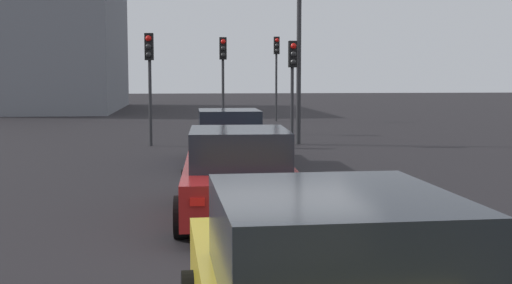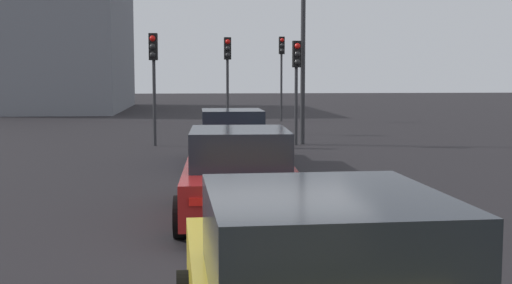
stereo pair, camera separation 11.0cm
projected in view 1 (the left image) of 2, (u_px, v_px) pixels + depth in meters
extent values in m
cube|color=black|center=(269.00, 263.00, 8.92)|extent=(160.00, 160.00, 0.20)
cube|color=#141E4C|center=(229.00, 143.00, 18.15)|extent=(4.23, 1.87, 0.63)
cube|color=#1E232B|center=(229.00, 121.00, 17.88)|extent=(1.91, 1.63, 0.59)
cylinder|color=black|center=(257.00, 146.00, 19.56)|extent=(0.64, 0.23, 0.64)
cylinder|color=black|center=(195.00, 147.00, 19.38)|extent=(0.64, 0.23, 0.64)
cylinder|color=black|center=(268.00, 157.00, 16.97)|extent=(0.64, 0.23, 0.64)
cylinder|color=black|center=(196.00, 158.00, 16.79)|extent=(0.64, 0.23, 0.64)
cube|color=red|center=(261.00, 146.00, 16.10)|extent=(0.03, 0.20, 0.11)
cube|color=red|center=(207.00, 147.00, 15.97)|extent=(0.03, 0.20, 0.11)
cube|color=maroon|center=(238.00, 184.00, 11.20)|extent=(4.45, 1.98, 0.65)
cube|color=#1E232B|center=(239.00, 148.00, 10.92)|extent=(2.03, 1.67, 0.61)
cylinder|color=black|center=(283.00, 185.00, 12.64)|extent=(0.65, 0.25, 0.64)
cylinder|color=black|center=(187.00, 186.00, 12.52)|extent=(0.65, 0.25, 0.64)
cylinder|color=black|center=(302.00, 215.00, 9.94)|extent=(0.65, 0.25, 0.64)
cylinder|color=black|center=(181.00, 217.00, 9.82)|extent=(0.65, 0.25, 0.64)
cube|color=red|center=(293.00, 201.00, 9.05)|extent=(0.04, 0.20, 0.11)
cube|color=red|center=(197.00, 202.00, 8.96)|extent=(0.04, 0.20, 0.11)
cube|color=#1E232B|center=(334.00, 239.00, 4.58)|extent=(1.94, 1.64, 0.65)
cylinder|color=#2D2D30|center=(292.00, 106.00, 22.89)|extent=(0.11, 0.11, 2.67)
cube|color=black|center=(293.00, 54.00, 22.66)|extent=(0.22, 0.29, 0.90)
sphere|color=red|center=(294.00, 46.00, 22.52)|extent=(0.20, 0.20, 0.20)
sphere|color=black|center=(293.00, 54.00, 22.55)|extent=(0.20, 0.20, 0.20)
sphere|color=black|center=(293.00, 62.00, 22.57)|extent=(0.20, 0.20, 0.20)
cylinder|color=#2D2D30|center=(150.00, 103.00, 22.55)|extent=(0.11, 0.11, 2.91)
cube|color=black|center=(149.00, 47.00, 22.30)|extent=(0.23, 0.30, 0.90)
sphere|color=red|center=(148.00, 38.00, 22.17)|extent=(0.20, 0.20, 0.20)
sphere|color=black|center=(149.00, 47.00, 22.19)|extent=(0.20, 0.20, 0.20)
sphere|color=black|center=(149.00, 55.00, 22.22)|extent=(0.20, 0.20, 0.20)
cylinder|color=#2D2D30|center=(223.00, 97.00, 27.35)|extent=(0.11, 0.11, 3.05)
cube|color=black|center=(223.00, 48.00, 27.09)|extent=(0.21, 0.29, 0.90)
sphere|color=red|center=(223.00, 42.00, 26.96)|extent=(0.20, 0.20, 0.20)
sphere|color=black|center=(223.00, 48.00, 26.98)|extent=(0.20, 0.20, 0.20)
sphere|color=black|center=(223.00, 55.00, 27.01)|extent=(0.20, 0.20, 0.20)
cylinder|color=#2D2D30|center=(276.00, 88.00, 34.79)|extent=(0.11, 0.11, 3.50)
cube|color=black|center=(277.00, 45.00, 34.51)|extent=(0.22, 0.29, 0.90)
sphere|color=red|center=(277.00, 40.00, 34.37)|extent=(0.20, 0.20, 0.20)
sphere|color=black|center=(277.00, 45.00, 34.40)|extent=(0.20, 0.20, 0.20)
sphere|color=black|center=(277.00, 51.00, 34.43)|extent=(0.20, 0.20, 0.20)
cylinder|color=#2D2D30|center=(299.00, 24.00, 22.90)|extent=(0.16, 0.16, 8.34)
cube|color=slate|center=(54.00, 47.00, 46.11)|extent=(15.81, 8.87, 8.73)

